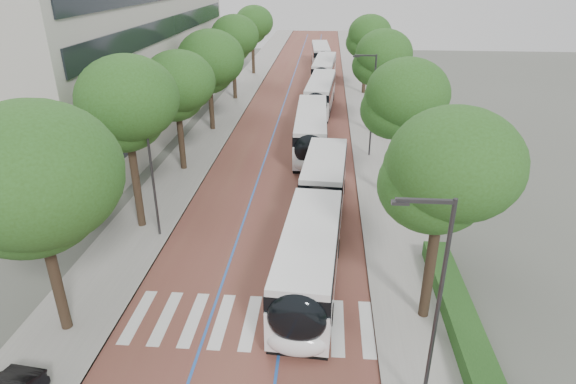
{
  "coord_description": "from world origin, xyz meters",
  "views": [
    {
      "loc": [
        3.12,
        -15.31,
        13.88
      ],
      "look_at": [
        1.16,
        9.36,
        2.4
      ],
      "focal_mm": 30.0,
      "sensor_mm": 36.0,
      "label": 1
    }
  ],
  "objects": [
    {
      "name": "hedge",
      "position": [
        9.1,
        0.0,
        0.52
      ],
      "size": [
        1.2,
        14.0,
        0.8
      ],
      "primitive_type": "cube",
      "color": "#1D4417",
      "rests_on": "sidewalk_right"
    },
    {
      "name": "kerb_left",
      "position": [
        -5.6,
        40.0,
        0.06
      ],
      "size": [
        0.2,
        140.0,
        0.14
      ],
      "primitive_type": "cube",
      "color": "gray",
      "rests_on": "ground"
    },
    {
      "name": "lane_line_right",
      "position": [
        1.6,
        40.0,
        0.02
      ],
      "size": [
        0.12,
        126.0,
        0.01
      ],
      "primitive_type": "cube",
      "color": "#2254AB",
      "rests_on": "road"
    },
    {
      "name": "sidewalk_right",
      "position": [
        7.5,
        40.0,
        0.06
      ],
      "size": [
        4.0,
        140.0,
        0.12
      ],
      "primitive_type": "cube",
      "color": "gray",
      "rests_on": "ground"
    },
    {
      "name": "sidewalk_left",
      "position": [
        -7.5,
        40.0,
        0.06
      ],
      "size": [
        4.0,
        140.0,
        0.12
      ],
      "primitive_type": "cube",
      "color": "gray",
      "rests_on": "ground"
    },
    {
      "name": "bus_queued_0",
      "position": [
        2.0,
        23.08,
        1.62
      ],
      "size": [
        2.71,
        12.43,
        3.2
      ],
      "rotation": [
        0.0,
        0.0,
        0.01
      ],
      "color": "white",
      "rests_on": "ground"
    },
    {
      "name": "streetlight_near",
      "position": [
        6.62,
        -3.0,
        4.82
      ],
      "size": [
        1.82,
        0.2,
        8.0
      ],
      "color": "#302F32",
      "rests_on": "sidewalk_right"
    },
    {
      "name": "lead_bus",
      "position": [
        2.86,
        7.38,
        1.63
      ],
      "size": [
        3.67,
        18.52,
        3.2
      ],
      "rotation": [
        0.0,
        0.0,
        -0.06
      ],
      "color": "black",
      "rests_on": "ground"
    },
    {
      "name": "office_building",
      "position": [
        -19.47,
        28.0,
        7.0
      ],
      "size": [
        18.11,
        40.0,
        14.0
      ],
      "color": "#BBB8AD",
      "rests_on": "ground"
    },
    {
      "name": "lamp_post_left",
      "position": [
        -6.1,
        8.0,
        4.12
      ],
      "size": [
        0.14,
        0.14,
        8.0
      ],
      "primitive_type": "cylinder",
      "color": "#302F32",
      "rests_on": "sidewalk_left"
    },
    {
      "name": "bus_queued_2",
      "position": [
        2.78,
        49.3,
        1.62
      ],
      "size": [
        3.19,
        12.52,
        3.2
      ],
      "rotation": [
        0.0,
        0.0,
        -0.06
      ],
      "color": "white",
      "rests_on": "ground"
    },
    {
      "name": "kerb_right",
      "position": [
        5.6,
        40.0,
        0.06
      ],
      "size": [
        0.2,
        140.0,
        0.14
      ],
      "primitive_type": "cube",
      "color": "gray",
      "rests_on": "ground"
    },
    {
      "name": "streetlight_far",
      "position": [
        6.62,
        22.0,
        4.82
      ],
      "size": [
        1.82,
        0.2,
        8.0
      ],
      "color": "#302F32",
      "rests_on": "sidewalk_right"
    },
    {
      "name": "bus_queued_3",
      "position": [
        2.11,
        61.95,
        1.62
      ],
      "size": [
        3.22,
        12.52,
        3.2
      ],
      "rotation": [
        0.0,
        0.0,
        0.06
      ],
      "color": "white",
      "rests_on": "ground"
    },
    {
      "name": "lane_line_left",
      "position": [
        -1.6,
        40.0,
        0.02
      ],
      "size": [
        0.12,
        126.0,
        0.01
      ],
      "primitive_type": "cube",
      "color": "#2254AB",
      "rests_on": "road"
    },
    {
      "name": "ground",
      "position": [
        0.0,
        0.0,
        0.0
      ],
      "size": [
        160.0,
        160.0,
        0.0
      ],
      "primitive_type": "plane",
      "color": "#51544C",
      "rests_on": "ground"
    },
    {
      "name": "trees_right",
      "position": [
        7.7,
        21.73,
        6.57
      ],
      "size": [
        5.09,
        47.07,
        8.88
      ],
      "color": "black",
      "rests_on": "ground"
    },
    {
      "name": "road",
      "position": [
        0.0,
        40.0,
        0.01
      ],
      "size": [
        11.0,
        140.0,
        0.02
      ],
      "primitive_type": "cube",
      "color": "brown",
      "rests_on": "ground"
    },
    {
      "name": "bus_queued_1",
      "position": [
        2.52,
        36.08,
        1.62
      ],
      "size": [
        3.26,
        12.53,
        3.2
      ],
      "rotation": [
        0.0,
        0.0,
        -0.06
      ],
      "color": "white",
      "rests_on": "ground"
    },
    {
      "name": "trees_left",
      "position": [
        -7.5,
        23.17,
        6.5
      ],
      "size": [
        6.28,
        60.82,
        9.43
      ],
      "color": "black",
      "rests_on": "ground"
    },
    {
      "name": "zebra_crossing",
      "position": [
        0.2,
        1.0,
        0.03
      ],
      "size": [
        10.55,
        3.6,
        0.01
      ],
      "color": "silver",
      "rests_on": "ground"
    }
  ]
}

